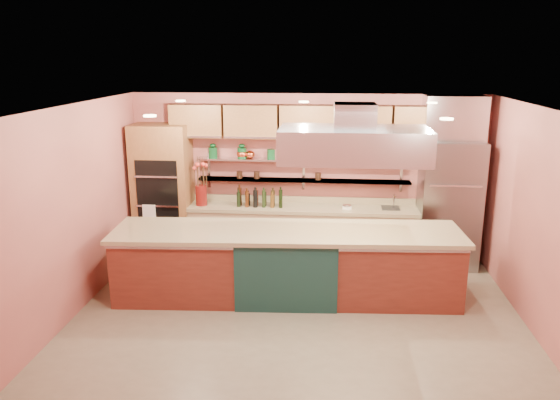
# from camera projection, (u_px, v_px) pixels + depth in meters

# --- Properties ---
(floor) EXTENTS (6.00, 5.00, 0.02)m
(floor) POSITION_uv_depth(u_px,v_px,m) (297.00, 318.00, 7.35)
(floor) COLOR gray
(floor) RESTS_ON ground
(ceiling) EXTENTS (6.00, 5.00, 0.02)m
(ceiling) POSITION_uv_depth(u_px,v_px,m) (299.00, 107.00, 6.63)
(ceiling) COLOR black
(ceiling) RESTS_ON wall_back
(wall_back) EXTENTS (6.00, 0.04, 2.80)m
(wall_back) POSITION_uv_depth(u_px,v_px,m) (307.00, 176.00, 9.39)
(wall_back) COLOR #B45D55
(wall_back) RESTS_ON floor
(wall_front) EXTENTS (6.00, 0.04, 2.80)m
(wall_front) POSITION_uv_depth(u_px,v_px,m) (280.00, 303.00, 4.58)
(wall_front) COLOR #B45D55
(wall_front) RESTS_ON floor
(wall_left) EXTENTS (0.04, 5.00, 2.80)m
(wall_left) POSITION_uv_depth(u_px,v_px,m) (73.00, 212.00, 7.25)
(wall_left) COLOR #B45D55
(wall_left) RESTS_ON floor
(wall_right) EXTENTS (0.04, 5.00, 2.80)m
(wall_right) POSITION_uv_depth(u_px,v_px,m) (541.00, 224.00, 6.72)
(wall_right) COLOR #B45D55
(wall_right) RESTS_ON floor
(oven_stack) EXTENTS (0.95, 0.64, 2.30)m
(oven_stack) POSITION_uv_depth(u_px,v_px,m) (163.00, 191.00, 9.37)
(oven_stack) COLOR #956036
(oven_stack) RESTS_ON floor
(refrigerator) EXTENTS (0.95, 0.72, 2.10)m
(refrigerator) POSITION_uv_depth(u_px,v_px,m) (449.00, 204.00, 8.93)
(refrigerator) COLOR gray
(refrigerator) RESTS_ON floor
(back_counter) EXTENTS (3.84, 0.64, 0.93)m
(back_counter) POSITION_uv_depth(u_px,v_px,m) (302.00, 233.00, 9.35)
(back_counter) COLOR tan
(back_counter) RESTS_ON floor
(wall_shelf_lower) EXTENTS (3.60, 0.26, 0.03)m
(wall_shelf_lower) POSITION_uv_depth(u_px,v_px,m) (303.00, 180.00, 9.29)
(wall_shelf_lower) COLOR silver
(wall_shelf_lower) RESTS_ON wall_back
(wall_shelf_upper) EXTENTS (3.60, 0.26, 0.03)m
(wall_shelf_upper) POSITION_uv_depth(u_px,v_px,m) (304.00, 160.00, 9.19)
(wall_shelf_upper) COLOR silver
(wall_shelf_upper) RESTS_ON wall_back
(upper_cabinets) EXTENTS (4.60, 0.36, 0.55)m
(upper_cabinets) POSITION_uv_depth(u_px,v_px,m) (307.00, 122.00, 8.97)
(upper_cabinets) COLOR #956036
(upper_cabinets) RESTS_ON wall_back
(range_hood) EXTENTS (2.00, 1.00, 0.45)m
(range_hood) POSITION_uv_depth(u_px,v_px,m) (354.00, 145.00, 7.33)
(range_hood) COLOR silver
(range_hood) RESTS_ON ceiling
(ceiling_downlights) EXTENTS (4.00, 2.80, 0.02)m
(ceiling_downlights) POSITION_uv_depth(u_px,v_px,m) (300.00, 108.00, 6.83)
(ceiling_downlights) COLOR #FFE5A5
(ceiling_downlights) RESTS_ON ceiling
(island) EXTENTS (4.90, 1.32, 1.01)m
(island) POSITION_uv_depth(u_px,v_px,m) (287.00, 264.00, 7.86)
(island) COLOR maroon
(island) RESTS_ON floor
(flower_vase) EXTENTS (0.22, 0.22, 0.34)m
(flower_vase) POSITION_uv_depth(u_px,v_px,m) (201.00, 195.00, 9.29)
(flower_vase) COLOR maroon
(flower_vase) RESTS_ON back_counter
(oil_bottle_cluster) EXTENTS (0.86, 0.52, 0.27)m
(oil_bottle_cluster) POSITION_uv_depth(u_px,v_px,m) (260.00, 199.00, 9.21)
(oil_bottle_cluster) COLOR black
(oil_bottle_cluster) RESTS_ON back_counter
(kitchen_scale) EXTENTS (0.18, 0.16, 0.08)m
(kitchen_scale) POSITION_uv_depth(u_px,v_px,m) (347.00, 206.00, 9.11)
(kitchen_scale) COLOR white
(kitchen_scale) RESTS_ON back_counter
(bar_faucet) EXTENTS (0.03, 0.03, 0.24)m
(bar_faucet) POSITION_uv_depth(u_px,v_px,m) (394.00, 201.00, 9.11)
(bar_faucet) COLOR silver
(bar_faucet) RESTS_ON back_counter
(copper_kettle) EXTENTS (0.20, 0.20, 0.13)m
(copper_kettle) POSITION_uv_depth(u_px,v_px,m) (250.00, 154.00, 9.25)
(copper_kettle) COLOR #DE5C33
(copper_kettle) RESTS_ON wall_shelf_upper
(green_canister) EXTENTS (0.15, 0.15, 0.16)m
(green_canister) POSITION_uv_depth(u_px,v_px,m) (271.00, 154.00, 9.22)
(green_canister) COLOR #0E411C
(green_canister) RESTS_ON wall_shelf_upper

